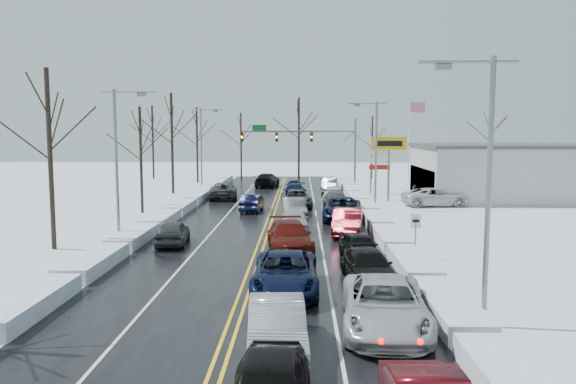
{
  "coord_description": "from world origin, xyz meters",
  "views": [
    {
      "loc": [
        2.31,
        -36.53,
        6.61
      ],
      "look_at": [
        1.44,
        0.82,
        2.5
      ],
      "focal_mm": 35.0,
      "sensor_mm": 36.0,
      "label": 1
    }
  ],
  "objects_px": {
    "flagpole": "(411,136)",
    "oncoming_car_0": "(252,211)",
    "traffic_signal_mast": "(311,140)",
    "dealership_building": "(525,172)",
    "tires_plus_sign": "(389,148)"
  },
  "relations": [
    {
      "from": "flagpole",
      "to": "oncoming_car_0",
      "type": "distance_m",
      "value": 27.59
    },
    {
      "from": "traffic_signal_mast",
      "to": "dealership_building",
      "type": "xyz_separation_m",
      "value": [
        20.53,
        -9.99,
        -2.82
      ]
    },
    {
      "from": "traffic_signal_mast",
      "to": "tires_plus_sign",
      "type": "distance_m",
      "value": 13.92
    },
    {
      "from": "dealership_building",
      "to": "oncoming_car_0",
      "type": "height_order",
      "value": "dealership_building"
    },
    {
      "from": "tires_plus_sign",
      "to": "flagpole",
      "type": "relative_size",
      "value": 0.6
    },
    {
      "from": "dealership_building",
      "to": "traffic_signal_mast",
      "type": "bearing_deg",
      "value": 154.05
    },
    {
      "from": "traffic_signal_mast",
      "to": "tires_plus_sign",
      "type": "relative_size",
      "value": 2.21
    },
    {
      "from": "dealership_building",
      "to": "oncoming_car_0",
      "type": "bearing_deg",
      "value": -160.65
    },
    {
      "from": "traffic_signal_mast",
      "to": "oncoming_car_0",
      "type": "height_order",
      "value": "traffic_signal_mast"
    },
    {
      "from": "flagpole",
      "to": "traffic_signal_mast",
      "type": "bearing_deg",
      "value": -170.27
    },
    {
      "from": "traffic_signal_mast",
      "to": "tires_plus_sign",
      "type": "bearing_deg",
      "value": -59.54
    },
    {
      "from": "traffic_signal_mast",
      "to": "flagpole",
      "type": "height_order",
      "value": "flagpole"
    },
    {
      "from": "flagpole",
      "to": "dealership_building",
      "type": "xyz_separation_m",
      "value": [
        8.8,
        -12.0,
        -3.27
      ]
    },
    {
      "from": "dealership_building",
      "to": "tires_plus_sign",
      "type": "bearing_deg",
      "value": -171.53
    },
    {
      "from": "dealership_building",
      "to": "oncoming_car_0",
      "type": "relative_size",
      "value": 4.74
    }
  ]
}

